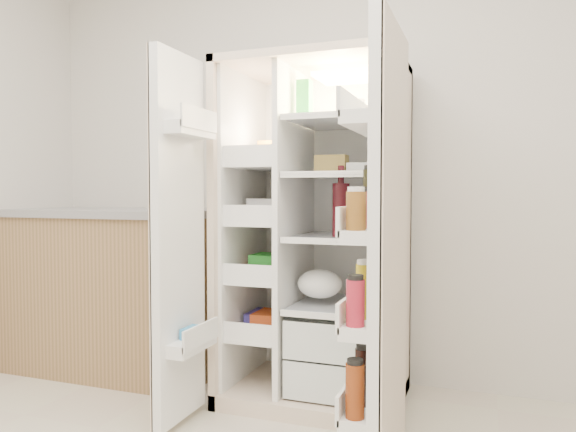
% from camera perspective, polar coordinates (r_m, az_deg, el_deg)
% --- Properties ---
extents(wall_back, '(4.00, 0.02, 2.70)m').
position_cam_1_polar(wall_back, '(3.29, 5.58, 6.59)').
color(wall_back, silver).
rests_on(wall_back, floor).
extents(refrigerator, '(0.92, 0.70, 1.80)m').
position_cam_1_polar(refrigerator, '(2.97, 3.44, -4.70)').
color(refrigerator, beige).
rests_on(refrigerator, floor).
extents(freezer_door, '(0.15, 0.40, 1.72)m').
position_cam_1_polar(freezer_door, '(2.61, -11.31, -2.42)').
color(freezer_door, white).
rests_on(freezer_door, floor).
extents(fridge_door, '(0.17, 0.58, 1.72)m').
position_cam_1_polar(fridge_door, '(2.18, 10.01, -4.07)').
color(fridge_door, white).
rests_on(fridge_door, floor).
extents(kitchen_counter, '(1.39, 0.74, 1.01)m').
position_cam_1_polar(kitchen_counter, '(3.65, -17.39, -7.21)').
color(kitchen_counter, '#9A744D').
rests_on(kitchen_counter, floor).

